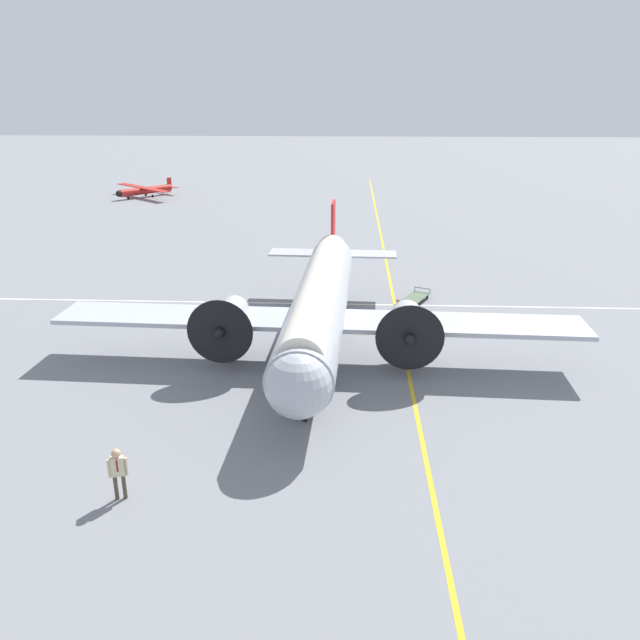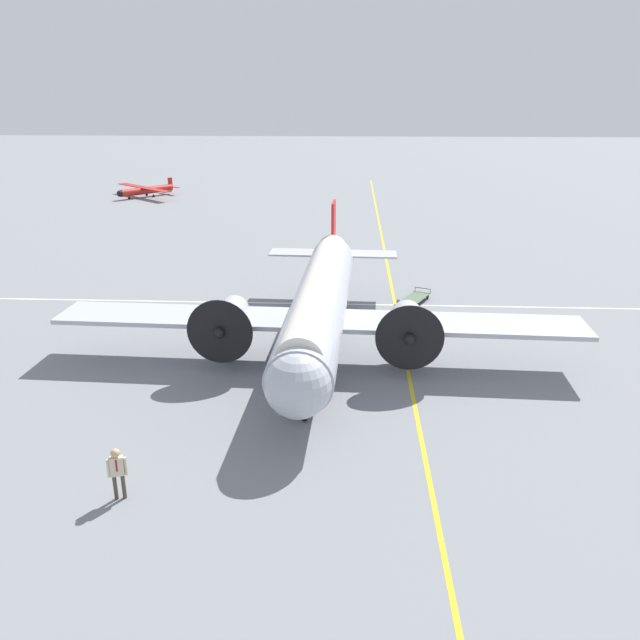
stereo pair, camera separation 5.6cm
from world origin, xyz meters
TOP-DOWN VIEW (x-y plane):
  - ground_plane at (0.00, 0.00)m, footprint 300.00×300.00m
  - apron_line_eastwest at (0.00, -3.92)m, footprint 120.00×0.16m
  - apron_line_northsouth at (6.97, 0.00)m, footprint 0.16×120.00m
  - airliner_main at (-0.38, 0.01)m, footprint 19.27×23.08m
  - crew_foreground at (-11.45, 5.36)m, footprint 0.29×0.56m
  - suitcase_near_door at (5.96, -4.02)m, footprint 0.47×0.17m
  - baggage_cart at (7.61, -5.17)m, footprint 2.40×1.85m
  - light_aircraft_distant at (44.34, 22.34)m, footprint 7.49×8.04m

SIDE VIEW (x-z plane):
  - ground_plane at x=0.00m, z-range 0.00..0.00m
  - apron_line_eastwest at x=0.00m, z-range 0.00..0.01m
  - apron_line_northsouth at x=6.97m, z-range 0.00..0.01m
  - baggage_cart at x=7.61m, z-range 0.00..0.56m
  - suitcase_near_door at x=5.96m, z-range -0.02..0.61m
  - light_aircraft_distant at x=44.34m, z-range -0.15..1.75m
  - crew_foreground at x=-11.45m, z-range 0.19..1.88m
  - airliner_main at x=-0.38m, z-range -0.32..5.19m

